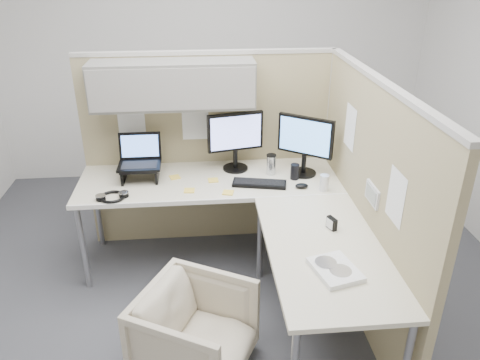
{
  "coord_description": "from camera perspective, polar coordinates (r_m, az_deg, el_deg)",
  "views": [
    {
      "loc": [
        -0.17,
        -2.69,
        2.29
      ],
      "look_at": [
        0.1,
        0.25,
        0.85
      ],
      "focal_mm": 35.0,
      "sensor_mm": 36.0,
      "label": 1
    }
  ],
  "objects": [
    {
      "name": "sticky_note_d",
      "position": [
        3.56,
        -3.29,
        -0.02
      ],
      "size": [
        0.08,
        0.08,
        0.01
      ],
      "primitive_type": "cube",
      "rotation": [
        0.0,
        0.0,
        0.08
      ],
      "color": "yellow",
      "rests_on": "desk"
    },
    {
      "name": "partition_right",
      "position": [
        3.2,
        14.98,
        -2.41
      ],
      "size": [
        0.07,
        2.03,
        1.63
      ],
      "color": "tan",
      "rests_on": "ground"
    },
    {
      "name": "paper_stack",
      "position": [
        2.62,
        11.51,
        -10.66
      ],
      "size": [
        0.28,
        0.32,
        0.03
      ],
      "rotation": [
        0.0,
        0.0,
        0.26
      ],
      "color": "white",
      "rests_on": "desk"
    },
    {
      "name": "travel_mug",
      "position": [
        3.64,
        3.82,
        1.92
      ],
      "size": [
        0.08,
        0.08,
        0.16
      ],
      "color": "silver",
      "rests_on": "desk"
    },
    {
      "name": "keyboard",
      "position": [
        3.48,
        2.38,
        -0.43
      ],
      "size": [
        0.42,
        0.21,
        0.02
      ],
      "primitive_type": "cube",
      "rotation": [
        0.0,
        0.0,
        -0.21
      ],
      "color": "black",
      "rests_on": "desk"
    },
    {
      "name": "soda_can_silver",
      "position": [
        3.58,
        6.69,
        1.02
      ],
      "size": [
        0.07,
        0.07,
        0.12
      ],
      "primitive_type": "cylinder",
      "color": "black",
      "rests_on": "desk"
    },
    {
      "name": "partition_back",
      "position": [
        3.72,
        -5.73,
        7.14
      ],
      "size": [
        2.0,
        0.36,
        1.63
      ],
      "color": "tan",
      "rests_on": "ground"
    },
    {
      "name": "mouse",
      "position": [
        3.47,
        7.53,
        -0.71
      ],
      "size": [
        0.1,
        0.06,
        0.03
      ],
      "primitive_type": "ellipsoid",
      "rotation": [
        0.0,
        0.0,
        -0.01
      ],
      "color": "black",
      "rests_on": "desk"
    },
    {
      "name": "monitor_right",
      "position": [
        3.59,
        7.94,
        4.73
      ],
      "size": [
        0.38,
        0.28,
        0.47
      ],
      "rotation": [
        0.0,
        0.0,
        -0.62
      ],
      "color": "black",
      "rests_on": "desk"
    },
    {
      "name": "desk",
      "position": [
        3.26,
        0.64,
        -3.51
      ],
      "size": [
        2.0,
        1.98,
        0.73
      ],
      "color": "beige",
      "rests_on": "ground"
    },
    {
      "name": "desk_clock",
      "position": [
        2.98,
        11.1,
        -5.21
      ],
      "size": [
        0.06,
        0.08,
        0.08
      ],
      "rotation": [
        0.0,
        0.0,
        -1.2
      ],
      "color": "black",
      "rests_on": "desk"
    },
    {
      "name": "soda_can_green",
      "position": [
        3.44,
        10.24,
        -0.33
      ],
      "size": [
        0.07,
        0.07,
        0.12
      ],
      "primitive_type": "cylinder",
      "color": "silver",
      "rests_on": "desk"
    },
    {
      "name": "laptop_station",
      "position": [
        3.62,
        -12.11,
        2.04
      ],
      "size": [
        0.32,
        0.27,
        0.33
      ],
      "color": "black",
      "rests_on": "desk"
    },
    {
      "name": "sticky_note_c",
      "position": [
        3.63,
        -7.95,
        0.35
      ],
      "size": [
        0.1,
        0.1,
        0.01
      ],
      "primitive_type": "cube",
      "rotation": [
        0.0,
        0.0,
        0.31
      ],
      "color": "yellow",
      "rests_on": "desk"
    },
    {
      "name": "monitor_left",
      "position": [
        3.64,
        -0.57,
        5.29
      ],
      "size": [
        0.44,
        0.2,
        0.47
      ],
      "rotation": [
        0.0,
        0.0,
        0.21
      ],
      "color": "black",
      "rests_on": "desk"
    },
    {
      "name": "office_chair",
      "position": [
        2.88,
        -5.46,
        -17.62
      ],
      "size": [
        0.77,
        0.79,
        0.61
      ],
      "primitive_type": "imported",
      "rotation": [
        0.0,
        0.0,
        1.08
      ],
      "color": "beige",
      "rests_on": "ground"
    },
    {
      "name": "sticky_note_a",
      "position": [
        3.42,
        -6.2,
        -1.28
      ],
      "size": [
        0.08,
        0.08,
        0.01
      ],
      "primitive_type": "cube",
      "rotation": [
        0.0,
        0.0,
        -0.06
      ],
      "color": "yellow",
      "rests_on": "desk"
    },
    {
      "name": "headphones",
      "position": [
        3.41,
        -15.29,
        -1.96
      ],
      "size": [
        0.22,
        0.21,
        0.03
      ],
      "rotation": [
        0.0,
        0.0,
        0.22
      ],
      "color": "black",
      "rests_on": "desk"
    },
    {
      "name": "ground",
      "position": [
        3.54,
        -1.28,
        -14.36
      ],
      "size": [
        4.5,
        4.5,
        0.0
      ],
      "primitive_type": "plane",
      "color": "#3D3D42",
      "rests_on": "ground"
    },
    {
      "name": "sticky_note_b",
      "position": [
        3.37,
        -1.46,
        -1.54
      ],
      "size": [
        0.09,
        0.09,
        0.01
      ],
      "primitive_type": "cube",
      "rotation": [
        0.0,
        0.0,
        -0.24
      ],
      "color": "yellow",
      "rests_on": "desk"
    }
  ]
}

